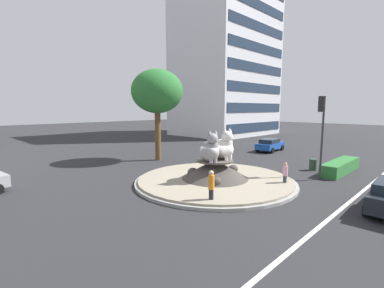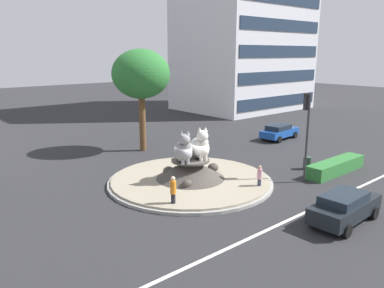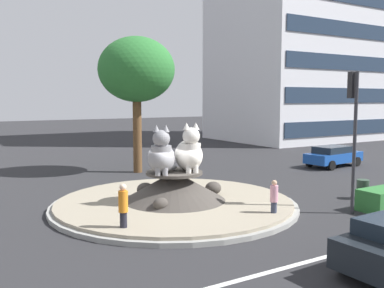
{
  "view_description": "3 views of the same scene",
  "coord_description": "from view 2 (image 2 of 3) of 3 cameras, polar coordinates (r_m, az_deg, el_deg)",
  "views": [
    {
      "loc": [
        -13.51,
        -11.29,
        4.91
      ],
      "look_at": [
        0.01,
        2.14,
        2.38
      ],
      "focal_mm": 25.39,
      "sensor_mm": 36.0,
      "label": 1
    },
    {
      "loc": [
        -14.86,
        -17.62,
        8.11
      ],
      "look_at": [
        0.59,
        0.52,
        2.35
      ],
      "focal_mm": 35.38,
      "sensor_mm": 36.0,
      "label": 2
    },
    {
      "loc": [
        -8.71,
        -15.93,
        4.63
      ],
      "look_at": [
        2.44,
        2.57,
        2.36
      ],
      "focal_mm": 40.22,
      "sensor_mm": 36.0,
      "label": 3
    }
  ],
  "objects": [
    {
      "name": "lane_centreline",
      "position": [
        19.73,
        14.2,
        -11.12
      ],
      "size": [
        112.0,
        0.2,
        0.01
      ],
      "primitive_type": "cube",
      "color": "silver",
      "rests_on": "ground"
    },
    {
      "name": "roundabout_island",
      "position": [
        24.28,
        -0.25,
        -4.7
      ],
      "size": [
        10.5,
        10.5,
        1.54
      ],
      "color": "gray",
      "rests_on": "ground"
    },
    {
      "name": "clipped_hedge_strip",
      "position": [
        28.03,
        20.85,
        -3.2
      ],
      "size": [
        5.64,
        1.2,
        0.9
      ],
      "primitive_type": "cube",
      "color": "#2D7033",
      "rests_on": "ground"
    },
    {
      "name": "cat_statue_grey",
      "position": [
        23.24,
        -1.3,
        -0.93
      ],
      "size": [
        1.9,
        2.08,
        2.04
      ],
      "rotation": [
        0.0,
        0.0,
        -2.04
      ],
      "color": "gray",
      "rests_on": "roundabout_island"
    },
    {
      "name": "sedan_on_far_lane",
      "position": [
        37.31,
        13.02,
        1.87
      ],
      "size": [
        4.54,
        2.31,
        1.42
      ],
      "rotation": [
        0.0,
        0.0,
        0.1
      ],
      "color": "#19479E",
      "rests_on": "ground"
    },
    {
      "name": "pedestrian_pink_shirt",
      "position": [
        23.17,
        10.14,
        -4.94
      ],
      "size": [
        0.3,
        0.3,
        1.56
      ],
      "rotation": [
        0.0,
        0.0,
        1.18
      ],
      "color": "#33384C",
      "rests_on": "ground"
    },
    {
      "name": "ground_plane",
      "position": [
        24.44,
        -0.25,
        -5.8
      ],
      "size": [
        160.0,
        160.0,
        0.0
      ],
      "primitive_type": "plane",
      "color": "#28282B"
    },
    {
      "name": "broadleaf_tree_behind_island",
      "position": [
        31.57,
        -7.71,
        10.32
      ],
      "size": [
        4.74,
        4.74,
        8.46
      ],
      "color": "brown",
      "rests_on": "ground"
    },
    {
      "name": "traffic_light_mast",
      "position": [
        24.67,
        16.9,
        3.25
      ],
      "size": [
        0.33,
        0.46,
        5.7
      ],
      "rotation": [
        0.0,
        0.0,
        1.51
      ],
      "color": "#2D2D33",
      "rests_on": "ground"
    },
    {
      "name": "hatchback_near_shophouse",
      "position": [
        20.09,
        22.02,
        -8.76
      ],
      "size": [
        4.48,
        2.05,
        1.53
      ],
      "rotation": [
        0.0,
        0.0,
        0.03
      ],
      "color": "black",
      "rests_on": "ground"
    },
    {
      "name": "litter_bin",
      "position": [
        28.26,
        16.96,
        -2.76
      ],
      "size": [
        0.56,
        0.56,
        0.9
      ],
      "color": "#2D4233",
      "rests_on": "ground"
    },
    {
      "name": "cat_statue_white",
      "position": [
        24.01,
        1.21,
        -0.4
      ],
      "size": [
        1.86,
        2.18,
        2.11
      ],
      "rotation": [
        0.0,
        0.0,
        -1.88
      ],
      "color": "silver",
      "rests_on": "roundabout_island"
    },
    {
      "name": "office_tower",
      "position": [
        57.39,
        7.91,
        18.63
      ],
      "size": [
        17.49,
        13.57,
        26.56
      ],
      "rotation": [
        0.0,
        0.0,
        0.0
      ],
      "color": "silver",
      "rests_on": "ground"
    },
    {
      "name": "pedestrian_orange_shirt",
      "position": [
        20.21,
        -2.86,
        -7.13
      ],
      "size": [
        0.32,
        0.32,
        1.8
      ],
      "rotation": [
        0.0,
        0.0,
        2.03
      ],
      "color": "black",
      "rests_on": "ground"
    }
  ]
}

